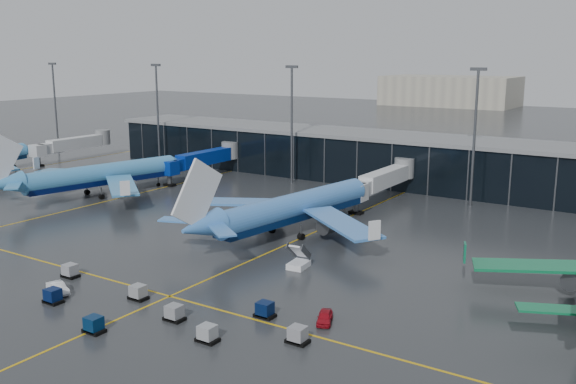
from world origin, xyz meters
The scene contains 11 objects.
ground centered at (0.00, 0.00, 0.00)m, with size 600.00×600.00×0.00m, color #282B2D.
terminal_pier centered at (0.00, 62.00, 5.42)m, with size 142.00×17.00×10.70m.
jet_bridges centered at (-35.00, 42.99, 4.55)m, with size 94.00×27.50×7.20m.
flood_masts centered at (5.00, 50.00, 13.81)m, with size 203.00×0.50×25.50m.
taxi_lines centered at (10.00, 10.61, 0.01)m, with size 220.00×120.00×0.02m.
airliner_arkefly centered at (-39.62, 18.42, 6.73)m, with size 38.45×43.79×13.46m, color #3D8BC9, non-canonical shape.
airliner_klm_near centered at (7.72, 15.93, 6.83)m, with size 39.02×44.43×13.66m, color #4181D6, non-canonical shape.
baggage_carts centered at (12.76, -19.74, 0.76)m, with size 36.67×14.27×1.70m.
mobile_airstair centered at (17.18, 1.98, 0.77)m, with size 2.54×3.42×3.45m.
service_van_red centered at (29.03, -11.59, 0.64)m, with size 1.51×3.74×1.27m, color #A70C19.
service_van_white centered at (-1.77, -21.56, 0.67)m, with size 1.42×4.08×1.34m, color white.
Camera 1 is at (60.54, -66.76, 27.85)m, focal length 40.00 mm.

